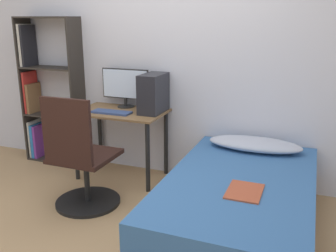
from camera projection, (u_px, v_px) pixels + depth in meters
name	position (u px, v px, depth m)	size (l,w,h in m)	color
ground_plane	(100.00, 244.00, 2.86)	(14.00, 14.00, 0.00)	tan
wall_back	(171.00, 59.00, 3.88)	(8.00, 0.05, 2.50)	silver
desk	(121.00, 123.00, 3.93)	(0.93, 0.58, 0.73)	brown
bookshelf	(45.00, 95.00, 4.39)	(0.72, 0.28, 1.68)	#2D2823
office_chair	(81.00, 166.00, 3.32)	(0.59, 0.59, 1.04)	black
bed	(239.00, 206.00, 2.95)	(1.13, 1.91, 0.47)	#4C3D2D
pillow	(255.00, 144.00, 3.49)	(0.86, 0.36, 0.11)	#B2B7C6
magazine	(245.00, 191.00, 2.64)	(0.24, 0.32, 0.01)	#B24C2D
monitor	(125.00, 86.00, 4.01)	(0.54, 0.18, 0.41)	black
keyboard	(112.00, 112.00, 3.80)	(0.41, 0.15, 0.02)	#33477A
pc_tower	(153.00, 93.00, 3.79)	(0.20, 0.38, 0.39)	#232328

